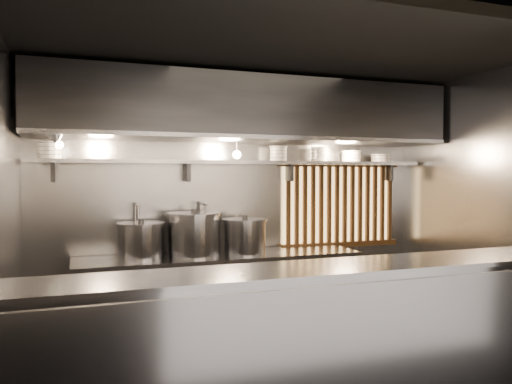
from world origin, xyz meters
TOP-DOWN VIEW (x-y plane):
  - floor at (0.00, 0.00)m, footprint 4.50×4.50m
  - ceiling at (0.00, 0.00)m, footprint 4.50×4.50m
  - wall_back at (0.00, 1.50)m, footprint 4.50×0.00m
  - wall_right at (2.25, 0.00)m, footprint 0.00×3.00m
  - serving_counter at (0.00, -0.96)m, footprint 4.50×0.56m
  - cooking_bench at (-0.30, 1.13)m, footprint 3.00×0.70m
  - bowl_shelf at (0.00, 1.32)m, footprint 4.40×0.34m
  - exhaust_hood at (0.00, 1.10)m, footprint 4.40×0.81m
  - wood_screen at (1.30, 1.45)m, footprint 1.56×0.09m
  - faucet_left at (-1.15, 1.37)m, footprint 0.04×0.30m
  - faucet_right at (-0.45, 1.37)m, footprint 0.04×0.30m
  - heat_lamp at (-1.90, 0.85)m, footprint 0.25×0.35m
  - pendant_bulb at (-0.10, 1.20)m, footprint 0.09×0.09m
  - stock_pot_left at (-0.05, 1.08)m, footprint 0.48×0.48m
  - stock_pot_mid at (-1.13, 1.16)m, footprint 0.51×0.51m
  - stock_pot_right at (-0.59, 1.14)m, footprint 0.67×0.67m
  - bowl_stack_0 at (-1.97, 1.32)m, footprint 0.23×0.23m
  - bowl_stack_1 at (0.43, 1.32)m, footprint 0.21×0.21m
  - bowl_stack_2 at (0.95, 1.32)m, footprint 0.20×0.20m
  - bowl_stack_3 at (1.38, 1.32)m, footprint 0.24×0.24m
  - bowl_stack_4 at (1.79, 1.32)m, footprint 0.24×0.24m

SIDE VIEW (x-z plane):
  - floor at x=0.00m, z-range 0.00..0.00m
  - cooking_bench at x=-0.30m, z-range 0.00..0.90m
  - serving_counter at x=0.00m, z-range 0.00..1.13m
  - stock_pot_mid at x=-1.13m, z-range 0.88..1.28m
  - stock_pot_left at x=-0.05m, z-range 0.88..1.30m
  - stock_pot_right at x=-0.59m, z-range 0.88..1.37m
  - faucet_left at x=-1.15m, z-range 1.06..1.56m
  - faucet_right at x=-0.45m, z-range 1.06..1.56m
  - wood_screen at x=1.30m, z-range 0.86..1.90m
  - wall_back at x=0.00m, z-range -0.85..3.65m
  - wall_right at x=2.25m, z-range -0.10..2.90m
  - bowl_shelf at x=0.00m, z-range 1.86..1.90m
  - bowl_stack_4 at x=1.79m, z-range 1.90..1.99m
  - pendant_bulb at x=-0.10m, z-range 1.87..2.05m
  - bowl_stack_3 at x=1.38m, z-range 1.90..2.03m
  - bowl_stack_0 at x=-1.97m, z-range 1.90..2.07m
  - bowl_stack_1 at x=0.43m, z-range 1.90..2.07m
  - bowl_stack_2 at x=0.95m, z-range 1.90..2.07m
  - heat_lamp at x=-1.90m, z-range 1.97..2.17m
  - exhaust_hood at x=0.00m, z-range 2.10..2.75m
  - ceiling at x=0.00m, z-range 2.80..2.80m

